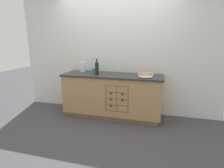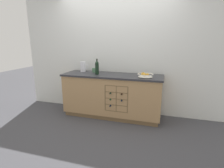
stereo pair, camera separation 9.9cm
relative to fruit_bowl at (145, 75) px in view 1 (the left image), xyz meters
The scene contains 7 objects.
ground_plane 1.15m from the fruit_bowl, behind, with size 14.00×14.00×0.00m, color #424247.
back_wall 0.87m from the fruit_bowl, 147.12° to the left, with size 4.40×0.06×2.55m, color silver.
kitchen_island 0.83m from the fruit_bowl, behind, with size 2.03×0.64×0.89m.
fruit_bowl is the anchor object (origin of this frame).
white_pitcher 1.40m from the fruit_bowl, behind, with size 0.18×0.12×0.22m.
ceramic_mug 1.13m from the fruit_bowl, 168.92° to the left, with size 0.12×0.08×0.09m.
standing_wine_bottle 0.98m from the fruit_bowl, behind, with size 0.08×0.08×0.31m.
Camera 1 is at (0.90, -3.34, 1.55)m, focal length 28.00 mm.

